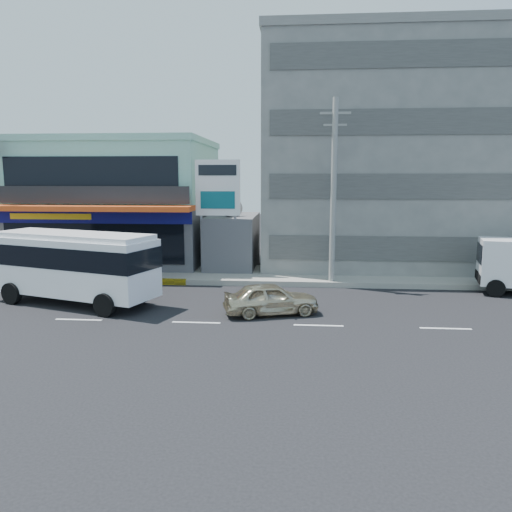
{
  "coord_description": "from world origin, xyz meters",
  "views": [
    {
      "loc": [
        4.08,
        -19.55,
        5.95
      ],
      "look_at": [
        2.16,
        3.81,
        2.2
      ],
      "focal_mm": 35.0,
      "sensor_mm": 36.0,
      "label": 1
    }
  ],
  "objects_px": {
    "satellite_dish": "(231,215)",
    "utility_pole_near": "(334,192)",
    "concrete_building": "(386,160)",
    "motorcycle_rider": "(74,275)",
    "sedan": "(271,299)",
    "minibus": "(74,262)",
    "billboard": "(218,194)",
    "shop_building": "(121,205)"
  },
  "relations": [
    {
      "from": "shop_building",
      "to": "minibus",
      "type": "distance_m",
      "value": 11.63
    },
    {
      "from": "concrete_building",
      "to": "motorcycle_rider",
      "type": "relative_size",
      "value": 6.56
    },
    {
      "from": "concrete_building",
      "to": "billboard",
      "type": "relative_size",
      "value": 2.32
    },
    {
      "from": "billboard",
      "to": "motorcycle_rider",
      "type": "bearing_deg",
      "value": -152.33
    },
    {
      "from": "sedan",
      "to": "concrete_building",
      "type": "bearing_deg",
      "value": -43.75
    },
    {
      "from": "satellite_dish",
      "to": "utility_pole_near",
      "type": "bearing_deg",
      "value": -30.96
    },
    {
      "from": "sedan",
      "to": "minibus",
      "type": "bearing_deg",
      "value": 66.99
    },
    {
      "from": "shop_building",
      "to": "sedan",
      "type": "bearing_deg",
      "value": -48.47
    },
    {
      "from": "concrete_building",
      "to": "billboard",
      "type": "distance_m",
      "value": 12.17
    },
    {
      "from": "billboard",
      "to": "minibus",
      "type": "bearing_deg",
      "value": -131.24
    },
    {
      "from": "utility_pole_near",
      "to": "minibus",
      "type": "height_order",
      "value": "utility_pole_near"
    },
    {
      "from": "shop_building",
      "to": "concrete_building",
      "type": "height_order",
      "value": "concrete_building"
    },
    {
      "from": "shop_building",
      "to": "utility_pole_near",
      "type": "distance_m",
      "value": 15.5
    },
    {
      "from": "motorcycle_rider",
      "to": "concrete_building",
      "type": "bearing_deg",
      "value": 28.41
    },
    {
      "from": "sedan",
      "to": "shop_building",
      "type": "bearing_deg",
      "value": 25.23
    },
    {
      "from": "satellite_dish",
      "to": "sedan",
      "type": "relative_size",
      "value": 0.36
    },
    {
      "from": "shop_building",
      "to": "minibus",
      "type": "bearing_deg",
      "value": -81.32
    },
    {
      "from": "sedan",
      "to": "satellite_dish",
      "type": "bearing_deg",
      "value": 1.27
    },
    {
      "from": "utility_pole_near",
      "to": "sedan",
      "type": "height_order",
      "value": "utility_pole_near"
    },
    {
      "from": "shop_building",
      "to": "satellite_dish",
      "type": "xyz_separation_m",
      "value": [
        8.0,
        -2.95,
        -0.42
      ]
    },
    {
      "from": "concrete_building",
      "to": "utility_pole_near",
      "type": "height_order",
      "value": "concrete_building"
    },
    {
      "from": "billboard",
      "to": "minibus",
      "type": "distance_m",
      "value": 9.23
    },
    {
      "from": "concrete_building",
      "to": "minibus",
      "type": "xyz_separation_m",
      "value": [
        -16.27,
        -12.38,
        -5.0
      ]
    },
    {
      "from": "sedan",
      "to": "motorcycle_rider",
      "type": "bearing_deg",
      "value": 53.4
    },
    {
      "from": "concrete_building",
      "to": "sedan",
      "type": "distance_m",
      "value": 16.44
    },
    {
      "from": "billboard",
      "to": "sedan",
      "type": "distance_m",
      "value": 9.43
    },
    {
      "from": "shop_building",
      "to": "sedan",
      "type": "xyz_separation_m",
      "value": [
        11.0,
        -12.42,
        -3.3
      ]
    },
    {
      "from": "shop_building",
      "to": "satellite_dish",
      "type": "relative_size",
      "value": 8.27
    },
    {
      "from": "billboard",
      "to": "motorcycle_rider",
      "type": "relative_size",
      "value": 2.83
    },
    {
      "from": "utility_pole_near",
      "to": "concrete_building",
      "type": "bearing_deg",
      "value": 62.24
    },
    {
      "from": "shop_building",
      "to": "minibus",
      "type": "xyz_separation_m",
      "value": [
        1.73,
        -11.33,
        -1.99
      ]
    },
    {
      "from": "concrete_building",
      "to": "satellite_dish",
      "type": "bearing_deg",
      "value": -158.2
    },
    {
      "from": "shop_building",
      "to": "utility_pole_near",
      "type": "relative_size",
      "value": 1.24
    },
    {
      "from": "utility_pole_near",
      "to": "motorcycle_rider",
      "type": "xyz_separation_m",
      "value": [
        -13.64,
        -1.94,
        -4.34
      ]
    },
    {
      "from": "concrete_building",
      "to": "billboard",
      "type": "height_order",
      "value": "concrete_building"
    },
    {
      "from": "minibus",
      "to": "concrete_building",
      "type": "bearing_deg",
      "value": 37.27
    },
    {
      "from": "minibus",
      "to": "sedan",
      "type": "height_order",
      "value": "minibus"
    },
    {
      "from": "satellite_dish",
      "to": "motorcycle_rider",
      "type": "distance_m",
      "value": 9.83
    },
    {
      "from": "satellite_dish",
      "to": "utility_pole_near",
      "type": "relative_size",
      "value": 0.15
    },
    {
      "from": "billboard",
      "to": "shop_building",
      "type": "bearing_deg",
      "value": 147.68
    },
    {
      "from": "shop_building",
      "to": "billboard",
      "type": "distance_m",
      "value": 8.92
    },
    {
      "from": "concrete_building",
      "to": "satellite_dish",
      "type": "height_order",
      "value": "concrete_building"
    }
  ]
}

